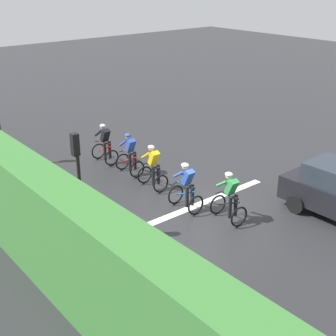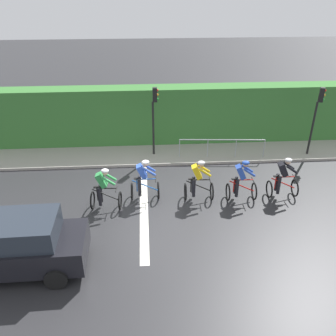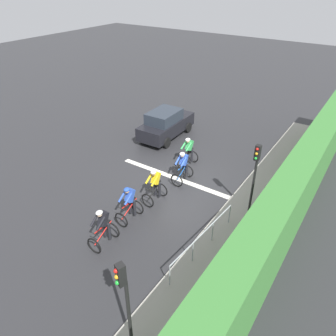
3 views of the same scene
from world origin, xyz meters
name	(u,v)px [view 1 (image 1 of 3)]	position (x,y,z in m)	size (l,w,h in m)	color
ground_plane	(192,209)	(0.00, 0.00, 0.00)	(80.00, 80.00, 0.00)	#28282B
sidewalk_kerb	(52,224)	(-4.20, 2.00, 0.06)	(2.80, 24.13, 0.12)	#9E998E
stone_wall_low	(24,225)	(-5.10, 2.00, 0.35)	(0.44, 24.13, 0.70)	gray
hedge_wall	(10,195)	(-5.40, 2.00, 1.46)	(1.10, 24.13, 2.93)	#387533
road_marking_stop_line	(191,208)	(0.00, 0.10, 0.00)	(7.00, 0.30, 0.01)	silver
cyclist_lead	(105,144)	(0.01, 5.45, 0.80)	(0.69, 1.09, 1.66)	black
cyclist_second	(130,155)	(0.12, 3.80, 0.80)	(0.70, 1.09, 1.66)	black
cyclist_mid	(153,168)	(0.01, 2.18, 0.80)	(0.71, 1.10, 1.66)	black
cyclist_fourth	(186,188)	(-0.18, 0.12, 0.80)	(0.68, 1.08, 1.66)	black
cyclist_trailing	(230,198)	(0.37, -1.32, 0.80)	(0.76, 1.13, 1.66)	black
traffic_light_near_crossing	(78,171)	(-3.85, 0.67, 2.22)	(0.21, 0.31, 3.34)	black
pedestrian_railing_kerbside	(50,178)	(-3.30, 3.77, 0.80)	(0.35, 3.97, 1.03)	#999EA3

